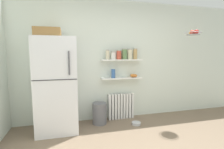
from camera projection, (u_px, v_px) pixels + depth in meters
name	position (u px, v px, depth m)	size (l,w,h in m)	color
back_wall	(117.00, 61.00, 3.77)	(7.04, 0.10, 2.60)	silver
refrigerator	(56.00, 83.00, 3.12)	(0.74, 0.71, 1.90)	silver
radiator	(121.00, 106.00, 3.78)	(0.58, 0.12, 0.57)	white
wall_shelf_lower	(122.00, 78.00, 3.68)	(0.89, 0.22, 0.03)	white
wall_shelf_upper	(122.00, 60.00, 3.63)	(0.89, 0.22, 0.03)	white
storage_jar_0	(108.00, 55.00, 3.54)	(0.08, 0.08, 0.21)	beige
storage_jar_1	(113.00, 56.00, 3.57)	(0.11, 0.11, 0.17)	silver
storage_jar_2	(119.00, 55.00, 3.60)	(0.10, 0.10, 0.20)	#C64C38
storage_jar_3	(124.00, 54.00, 3.63)	(0.11, 0.11, 0.23)	#5B7F4C
storage_jar_4	(130.00, 54.00, 3.66)	(0.11, 0.11, 0.23)	beige
storage_jar_5	(135.00, 54.00, 3.69)	(0.09, 0.09, 0.24)	tan
vase	(113.00, 74.00, 3.62)	(0.09, 0.09, 0.19)	#38609E
shelf_bowl	(134.00, 75.00, 3.74)	(0.16, 0.16, 0.07)	orange
trash_bin	(100.00, 113.00, 3.50)	(0.29, 0.29, 0.44)	slate
pet_food_bowl	(136.00, 123.00, 3.47)	(0.19, 0.19, 0.05)	#B7B7BC
hanging_fruit_basket	(193.00, 33.00, 3.45)	(0.34, 0.34, 0.10)	#B2B2B7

